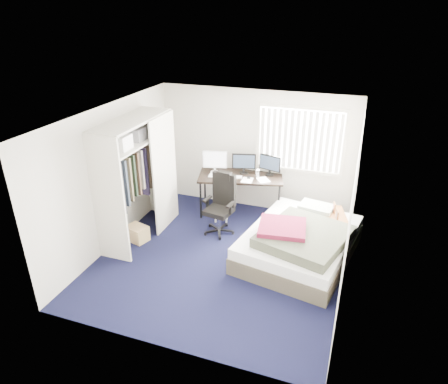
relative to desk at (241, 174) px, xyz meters
name	(u,v)px	position (x,y,z in m)	size (l,w,h in m)	color
ground	(221,258)	(0.19, -1.75, -0.85)	(4.20, 4.20, 0.00)	black
room_shell	(220,178)	(0.19, -1.75, 0.66)	(4.20, 4.20, 4.20)	silver
window_assembly	(300,140)	(1.09, 0.29, 0.75)	(1.72, 0.09, 1.32)	white
closet	(136,168)	(-1.48, -1.49, 0.51)	(0.64, 1.84, 2.22)	beige
desk	(241,174)	(0.00, 0.00, 0.00)	(1.82, 1.18, 1.29)	black
office_chair	(221,210)	(-0.12, -0.88, -0.39)	(0.64, 0.64, 1.18)	black
footstool	(221,212)	(-0.24, -0.51, -0.66)	(0.35, 0.30, 0.24)	white
nightstand	(334,218)	(1.94, -0.54, -0.38)	(0.59, 0.86, 0.72)	brown
bed	(300,241)	(1.45, -1.26, -0.55)	(2.03, 2.47, 0.72)	#443D30
pine_box	(137,233)	(-1.46, -1.71, -0.70)	(0.38, 0.29, 0.29)	tan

